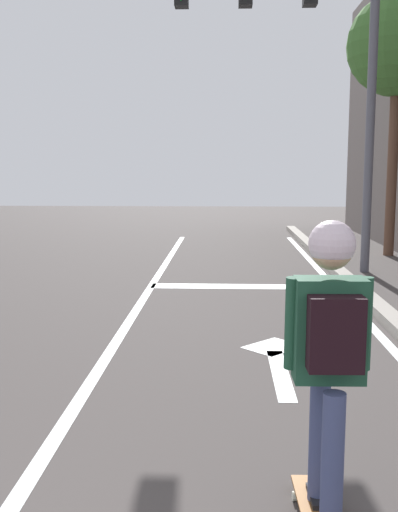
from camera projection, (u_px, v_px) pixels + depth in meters
The scene contains 8 objects.
lane_line_center at pixel (119, 336), 6.76m from camera, with size 0.12×20.00×0.01m, color silver.
lane_line_curbside at pixel (384, 340), 6.63m from camera, with size 0.12×20.00×0.01m, color silver.
stop_bar at pixel (247, 286), 9.64m from camera, with size 3.10×0.40×0.01m, color silver.
lane_arrow_stem at pixel (280, 373), 5.53m from camera, with size 0.16×1.40×0.01m, color silver.
lane_arrow_head at pixel (273, 347), 6.37m from camera, with size 0.56×0.44×0.01m, color silver.
skater at pixel (330, 338), 2.96m from camera, with size 0.43×0.59×1.55m.
traffic_signal_mast at pixel (300, 37), 10.48m from camera, with size 4.56×0.34×5.80m.
roadside_tree at pixel (398, 47), 12.52m from camera, with size 2.12×2.12×5.51m.
Camera 1 is at (1.62, -0.51, 1.87)m, focal length 42.05 mm.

